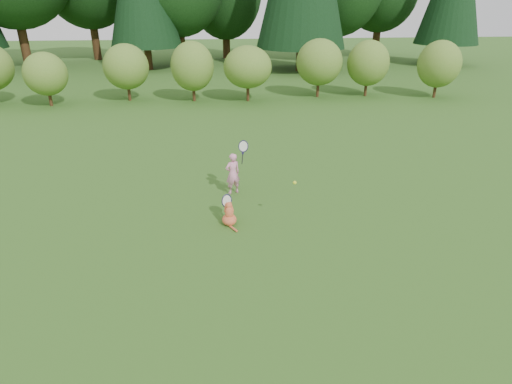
{
  "coord_description": "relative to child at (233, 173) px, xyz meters",
  "views": [
    {
      "loc": [
        -0.68,
        -7.33,
        4.36
      ],
      "look_at": [
        0.2,
        0.8,
        0.7
      ],
      "focal_mm": 30.0,
      "sensor_mm": 36.0,
      "label": 1
    }
  ],
  "objects": [
    {
      "name": "child",
      "position": [
        0.0,
        0.0,
        0.0
      ],
      "size": [
        0.63,
        0.46,
        1.54
      ],
      "rotation": [
        0.0,
        0.0,
        3.55
      ],
      "color": "pink",
      "rests_on": "ground"
    },
    {
      "name": "cat",
      "position": [
        -0.19,
        -1.6,
        -0.27
      ],
      "size": [
        0.36,
        0.7,
        0.72
      ],
      "rotation": [
        0.0,
        0.0,
        0.03
      ],
      "color": "#C14825",
      "rests_on": "ground"
    },
    {
      "name": "ground",
      "position": [
        0.19,
        -2.36,
        -0.54
      ],
      "size": [
        100.0,
        100.0,
        0.0
      ],
      "primitive_type": "plane",
      "color": "#234C15",
      "rests_on": "ground"
    },
    {
      "name": "tennis_ball",
      "position": [
        1.17,
        -1.76,
        0.42
      ],
      "size": [
        0.08,
        0.08,
        0.08
      ],
      "color": "#C2DE1A",
      "rests_on": "ground"
    },
    {
      "name": "shrub_row",
      "position": [
        0.19,
        10.64,
        0.86
      ],
      "size": [
        28.0,
        3.0,
        2.8
      ],
      "primitive_type": null,
      "color": "#4A7223",
      "rests_on": "ground"
    }
  ]
}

